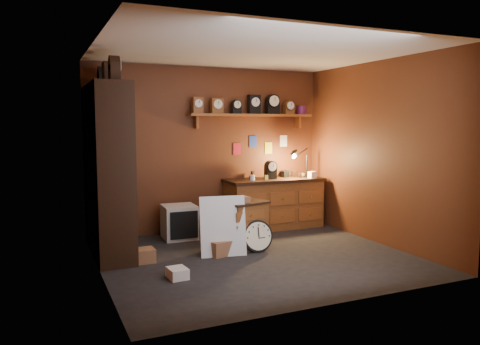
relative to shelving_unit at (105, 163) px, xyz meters
The scene contains 11 objects.
floor 2.40m from the shelving_unit, 28.68° to the right, with size 4.00×4.00×0.00m, color black.
room_shell 2.09m from the shelving_unit, 25.39° to the right, with size 4.02×3.62×2.71m.
shelving_unit is the anchor object (origin of this frame).
workbench 2.99m from the shelving_unit, ahead, with size 1.69×0.66×1.36m.
low_cabinet 2.09m from the shelving_unit, 14.95° to the right, with size 0.71×0.64×0.77m.
big_round_clock 2.31m from the shelving_unit, 21.25° to the right, with size 0.45×0.15×0.45m.
white_panel 2.03m from the shelving_unit, 27.46° to the right, with size 0.62×0.03×0.83m, color silver.
mini_fridge 1.57m from the shelving_unit, 19.87° to the left, with size 0.52×0.54×0.52m.
floor_box_a 1.37m from the shelving_unit, 59.99° to the right, with size 0.29×0.24×0.18m, color #8D5D3D.
floor_box_b 1.93m from the shelving_unit, 67.41° to the right, with size 0.21×0.25×0.12m, color white.
floor_box_c 1.93m from the shelving_unit, 28.04° to the right, with size 0.27×0.23×0.20m, color #8D5D3D.
Camera 1 is at (-2.66, -5.51, 1.78)m, focal length 35.00 mm.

